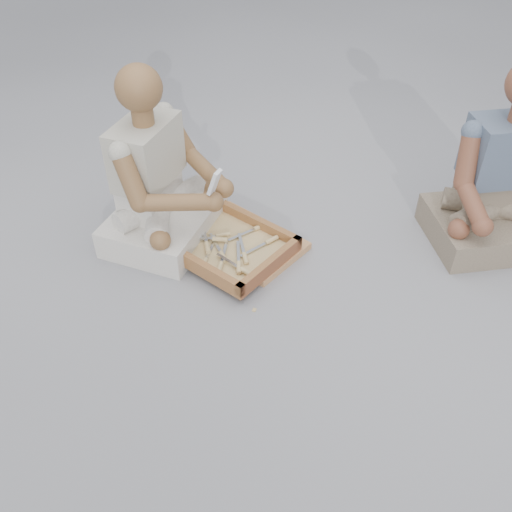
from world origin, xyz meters
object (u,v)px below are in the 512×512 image
Objects in this scene: companion at (501,187)px; craftsman at (159,185)px; tool_tray at (226,245)px; carved_panel at (245,241)px.

craftsman is at bearing -9.34° from companion.
tool_tray is at bearing 85.26° from craftsman.
carved_panel is 1.21m from companion.
carved_panel is 0.49m from craftsman.
companion reaches higher than craftsman.
companion reaches higher than tool_tray.
carved_panel is 0.62× the size of craftsman.
craftsman reaches higher than tool_tray.
tool_tray is (-0.02, -0.12, 0.04)m from carved_panel.
tool_tray is at bearing -101.10° from carved_panel.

